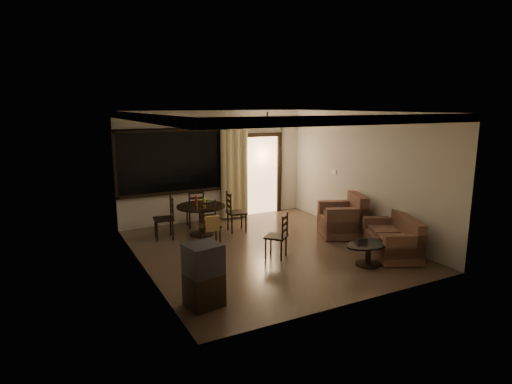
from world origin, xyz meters
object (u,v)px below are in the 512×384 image
dining_chair_south (210,232)px  side_chair (277,244)px  tv_cabinet (204,275)px  sofa (394,240)px  dining_table (201,212)px  coffee_table (368,251)px  armchair (344,219)px  dining_chair_west (164,226)px  dining_chair_east (236,220)px  dining_chair_north (195,215)px

dining_chair_south → side_chair: bearing=-46.0°
tv_cabinet → sofa: size_ratio=0.59×
dining_table → side_chair: dining_table is taller
dining_chair_south → coffee_table: size_ratio=1.00×
armchair → coffee_table: 1.83m
dining_chair_west → dining_chair_east: bearing=90.0°
dining_table → dining_chair_west: size_ratio=1.16×
dining_chair_south → dining_chair_north: size_ratio=1.00×
dining_chair_west → sofa: size_ratio=0.58×
sofa → coffee_table: bearing=-142.1°
dining_table → coffee_table: size_ratio=1.16×
dining_chair_east → dining_chair_south: same height
dining_table → armchair: bearing=-28.8°
dining_table → dining_chair_south: (-0.12, -0.85, -0.24)m
dining_table → dining_chair_west: bearing=172.2°
dining_chair_east → tv_cabinet: (-2.04, -3.25, 0.20)m
armchair → sofa: bearing=-64.3°
dining_table → sofa: bearing=-45.9°
armchair → side_chair: bearing=-143.5°
tv_cabinet → side_chair: size_ratio=1.08×
dining_chair_south → armchair: armchair is taller
armchair → dining_chair_north: bearing=163.1°
coffee_table → tv_cabinet: bearing=-177.6°
dining_chair_south → side_chair: 1.53m
dining_chair_west → dining_chair_south: bearing=44.3°
tv_cabinet → dining_table: bearing=60.3°
dining_chair_north → side_chair: (0.67, -2.79, -0.02)m
dining_chair_east → side_chair: 1.97m
dining_table → dining_chair_west: (-0.83, 0.11, -0.26)m
dining_chair_north → side_chair: bearing=111.5°
dining_chair_north → armchair: armchair is taller
armchair → coffee_table: (-0.78, -1.65, -0.11)m
dining_table → side_chair: size_ratio=1.24×
dining_chair_west → dining_chair_south: size_ratio=1.00×
dining_chair_east → coffee_table: (1.26, -3.11, -0.01)m
sofa → side_chair: 2.36m
dining_chair_west → coffee_table: dining_chair_west is taller
sofa → tv_cabinet: bearing=-150.5°
dining_chair_east → armchair: armchair is taller
coffee_table → side_chair: (-1.31, 1.14, -0.01)m
dining_chair_north → coffee_table: 4.40m
tv_cabinet → armchair: 4.45m
side_chair → dining_chair_south: bearing=-96.0°
dining_chair_north → coffee_table: (1.98, -3.93, -0.01)m
dining_chair_east → sofa: dining_chair_east is taller
dining_table → dining_chair_north: 0.76m
dining_chair_west → armchair: size_ratio=0.78×
dining_table → sofa: 4.23m
tv_cabinet → armchair: bearing=13.8°
dining_chair_south → coffee_table: 3.24m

